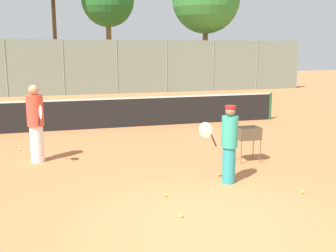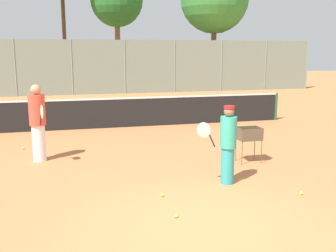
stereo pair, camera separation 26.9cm
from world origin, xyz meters
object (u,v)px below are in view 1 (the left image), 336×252
at_px(player_white_outfit, 36,123).
at_px(tennis_net, 120,112).
at_px(player_red_cap, 229,143).
at_px(ball_cart, 248,136).

bearing_deg(player_white_outfit, tennis_net, 129.79).
height_order(player_red_cap, ball_cart, player_red_cap).
height_order(tennis_net, player_red_cap, player_red_cap).
bearing_deg(player_red_cap, ball_cart, -129.62).
distance_m(tennis_net, player_red_cap, 6.64).
relative_size(player_red_cap, ball_cart, 1.87).
bearing_deg(ball_cart, player_red_cap, -130.13).
distance_m(player_white_outfit, player_red_cap, 4.73).
bearing_deg(player_red_cap, tennis_net, -79.33).
bearing_deg(tennis_net, player_white_outfit, -125.36).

